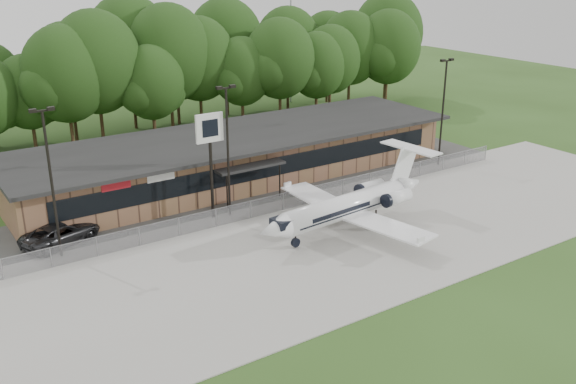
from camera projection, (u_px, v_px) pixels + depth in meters
ground at (429, 283)px, 39.91m from camera, size 160.00×160.00×0.00m
apron at (348, 238)px, 46.13m from camera, size 64.00×18.00×0.08m
parking_lot at (264, 192)px, 55.09m from camera, size 50.00×9.00×0.06m
terminal at (238, 155)px, 57.80m from camera, size 41.00×11.65×4.30m
fence at (294, 199)px, 51.33m from camera, size 46.00×0.04×1.52m
treeline at (155, 68)px, 70.02m from camera, size 72.00×12.00×15.00m
radio_mast at (291, 9)px, 84.43m from camera, size 0.20×0.20×25.00m
light_pole_left at (50, 173)px, 41.29m from camera, size 1.55×0.30×10.23m
light_pole_mid at (228, 142)px, 48.08m from camera, size 1.55×0.30×10.23m
light_pole_right at (443, 105)px, 60.08m from camera, size 1.55×0.30×10.23m
business_jet at (351, 206)px, 46.95m from camera, size 15.90×14.19×5.35m
suv at (61, 233)px, 45.04m from camera, size 6.22×4.46×1.57m
pole_sign at (210, 139)px, 47.50m from camera, size 2.17×0.28×8.28m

